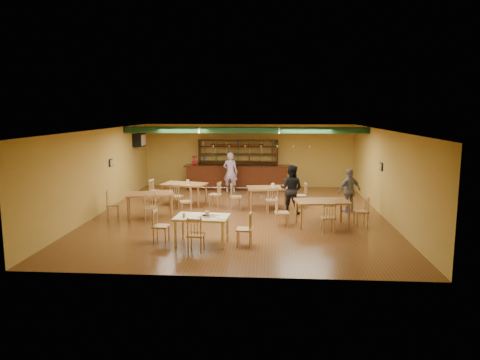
# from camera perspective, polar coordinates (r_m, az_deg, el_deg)

# --- Properties ---
(floor) EXTENTS (12.00, 12.00, 0.00)m
(floor) POSITION_cam_1_polar(r_m,az_deg,el_deg) (15.95, -0.03, -4.42)
(floor) COLOR brown
(floor) RESTS_ON ground
(ceiling_beam) EXTENTS (10.00, 0.30, 0.25)m
(ceiling_beam) POSITION_cam_1_polar(r_m,az_deg,el_deg) (18.33, 0.58, 6.39)
(ceiling_beam) COLOR #113317
(ceiling_beam) RESTS_ON ceiling
(track_rail_left) EXTENTS (0.05, 2.50, 0.05)m
(track_rail_left) POSITION_cam_1_polar(r_m,az_deg,el_deg) (19.12, -4.74, 6.67)
(track_rail_left) COLOR silver
(track_rail_left) RESTS_ON ceiling
(track_rail_right) EXTENTS (0.05, 2.50, 0.05)m
(track_rail_right) POSITION_cam_1_polar(r_m,az_deg,el_deg) (18.90, 4.96, 6.64)
(track_rail_right) COLOR silver
(track_rail_right) RESTS_ON ceiling
(ac_unit) EXTENTS (0.34, 0.70, 0.48)m
(ac_unit) POSITION_cam_1_polar(r_m,az_deg,el_deg) (20.59, -12.69, 5.00)
(ac_unit) COLOR silver
(ac_unit) RESTS_ON wall_left
(picture_left) EXTENTS (0.04, 0.34, 0.28)m
(picture_left) POSITION_cam_1_polar(r_m,az_deg,el_deg) (17.67, -16.10, 2.14)
(picture_left) COLOR black
(picture_left) RESTS_ON wall_left
(picture_right) EXTENTS (0.04, 0.34, 0.28)m
(picture_right) POSITION_cam_1_polar(r_m,az_deg,el_deg) (16.57, 17.52, 1.64)
(picture_right) COLOR black
(picture_right) RESTS_ON wall_right
(bar_counter) EXTENTS (4.92, 0.85, 1.13)m
(bar_counter) POSITION_cam_1_polar(r_m,az_deg,el_deg) (20.93, -0.35, 0.36)
(bar_counter) COLOR #34180A
(bar_counter) RESTS_ON ground
(back_bar_hutch) EXTENTS (3.80, 0.40, 2.28)m
(back_bar_hutch) POSITION_cam_1_polar(r_m,az_deg,el_deg) (21.47, -0.23, 2.13)
(back_bar_hutch) COLOR #34180A
(back_bar_hutch) RESTS_ON ground
(poinsettia) EXTENTS (0.31, 0.31, 0.43)m
(poinsettia) POSITION_cam_1_polar(r_m,az_deg,el_deg) (21.07, -5.82, 2.52)
(poinsettia) COLOR #B31026
(poinsettia) RESTS_ON bar_counter
(dining_table_a) EXTENTS (1.83, 1.34, 0.83)m
(dining_table_a) POSITION_cam_1_polar(r_m,az_deg,el_deg) (17.75, -7.08, -1.75)
(dining_table_a) COLOR #A07039
(dining_table_a) RESTS_ON ground
(dining_table_b) EXTENTS (1.74, 1.21, 0.80)m
(dining_table_b) POSITION_cam_1_polar(r_m,az_deg,el_deg) (16.96, 3.68, -2.25)
(dining_table_b) COLOR #A07039
(dining_table_b) RESTS_ON ground
(dining_table_c) EXTENTS (1.82, 1.38, 0.81)m
(dining_table_c) POSITION_cam_1_polar(r_m,az_deg,el_deg) (16.00, -11.39, -3.07)
(dining_table_c) COLOR #A07039
(dining_table_c) RESTS_ON ground
(dining_table_d) EXTENTS (1.78, 1.21, 0.83)m
(dining_table_d) POSITION_cam_1_polar(r_m,az_deg,el_deg) (14.56, 10.36, -4.18)
(dining_table_d) COLOR #A07039
(dining_table_d) RESTS_ON ground
(near_table) EXTENTS (1.52, 1.04, 0.78)m
(near_table) POSITION_cam_1_polar(r_m,az_deg,el_deg) (12.52, -4.84, -6.35)
(near_table) COLOR beige
(near_table) RESTS_ON ground
(pizza_tray) EXTENTS (0.47, 0.47, 0.01)m
(pizza_tray) POSITION_cam_1_polar(r_m,az_deg,el_deg) (12.40, -4.39, -4.59)
(pizza_tray) COLOR silver
(pizza_tray) RESTS_ON near_table
(parmesan_shaker) EXTENTS (0.08, 0.08, 0.11)m
(parmesan_shaker) POSITION_cam_1_polar(r_m,az_deg,el_deg) (12.34, -7.14, -4.48)
(parmesan_shaker) COLOR #EAE5C6
(parmesan_shaker) RESTS_ON near_table
(napkin_stack) EXTENTS (0.21, 0.16, 0.03)m
(napkin_stack) POSITION_cam_1_polar(r_m,az_deg,el_deg) (12.57, -3.08, -4.36)
(napkin_stack) COLOR white
(napkin_stack) RESTS_ON near_table
(pizza_server) EXTENTS (0.29, 0.29, 0.00)m
(pizza_server) POSITION_cam_1_polar(r_m,az_deg,el_deg) (12.43, -3.64, -4.51)
(pizza_server) COLOR silver
(pizza_server) RESTS_ON pizza_tray
(side_plate) EXTENTS (0.24, 0.24, 0.01)m
(side_plate) POSITION_cam_1_polar(r_m,az_deg,el_deg) (12.14, -2.34, -4.87)
(side_plate) COLOR white
(side_plate) RESTS_ON near_table
(patron_bar) EXTENTS (0.72, 0.54, 1.81)m
(patron_bar) POSITION_cam_1_polar(r_m,az_deg,el_deg) (20.08, -1.23, 0.98)
(patron_bar) COLOR #7E479B
(patron_bar) RESTS_ON ground
(patron_right_a) EXTENTS (1.03, 0.92, 1.75)m
(patron_right_a) POSITION_cam_1_polar(r_m,az_deg,el_deg) (16.11, 6.52, -1.17)
(patron_right_a) COLOR black
(patron_right_a) RESTS_ON ground
(patron_right_b) EXTENTS (1.01, 0.78, 1.60)m
(patron_right_b) POSITION_cam_1_polar(r_m,az_deg,el_deg) (16.60, 13.76, -1.34)
(patron_right_b) COLOR gray
(patron_right_b) RESTS_ON ground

